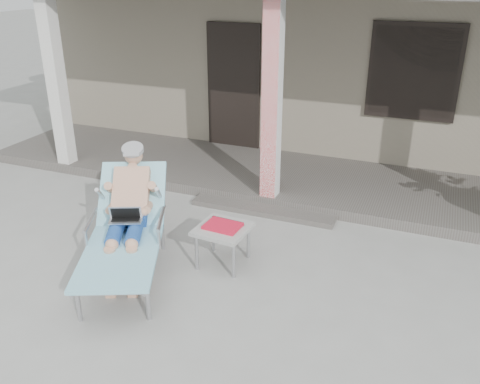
% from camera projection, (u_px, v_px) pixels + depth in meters
% --- Properties ---
extents(ground, '(60.00, 60.00, 0.00)m').
position_uv_depth(ground, '(204.00, 284.00, 5.38)').
color(ground, '#9E9E99').
rests_on(ground, ground).
extents(house, '(10.40, 5.40, 3.30)m').
position_uv_depth(house, '(341.00, 44.00, 10.21)').
color(house, gray).
rests_on(house, ground).
extents(porch_deck, '(10.00, 2.00, 0.15)m').
position_uv_depth(porch_deck, '(287.00, 178.00, 7.89)').
color(porch_deck, '#605B56').
rests_on(porch_deck, ground).
extents(porch_step, '(2.00, 0.30, 0.07)m').
position_uv_depth(porch_step, '(262.00, 210.00, 6.93)').
color(porch_step, '#605B56').
rests_on(porch_step, ground).
extents(lounger, '(1.46, 2.05, 1.29)m').
position_uv_depth(lounger, '(125.00, 201.00, 5.40)').
color(lounger, '#B7B7BC').
rests_on(lounger, ground).
extents(side_table, '(0.59, 0.59, 0.49)m').
position_uv_depth(side_table, '(223.00, 231.00, 5.59)').
color(side_table, '#A2A29D').
rests_on(side_table, ground).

